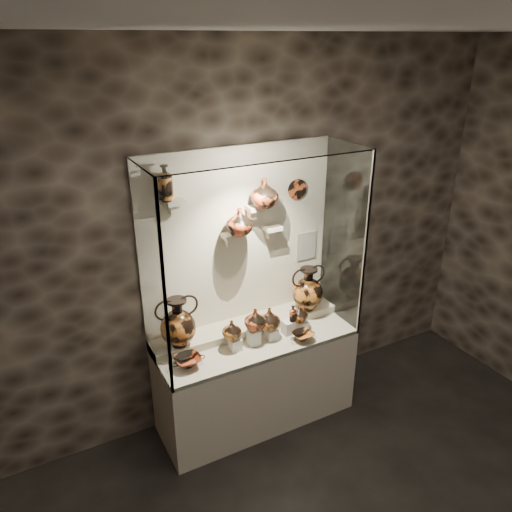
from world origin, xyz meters
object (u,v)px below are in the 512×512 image
Objects in this scene: jug_a at (232,330)px; ovoid_vase_a at (239,222)px; kylix_right at (303,336)px; jug_e at (299,313)px; amphora_right at (308,289)px; jug_b at (255,319)px; amphora_left at (178,322)px; lekythos_small at (293,313)px; ovoid_vase_b at (264,193)px; lekythos_tall at (165,181)px; kylix_left at (188,361)px; jug_c at (269,319)px.

jug_a is 0.87m from ovoid_vase_a.
jug_e is at bearing 53.97° from kylix_right.
amphora_right is 0.65m from jug_b.
amphora_left is 1.05m from jug_e.
lekythos_small is 0.74× the size of ovoid_vase_a.
amphora_right is 0.28m from jug_e.
ovoid_vase_b reaches higher than jug_b.
jug_e is (-0.19, -0.16, -0.11)m from amphora_right.
lekythos_tall reaches higher than kylix_right.
amphora_right is 0.47m from kylix_right.
kylix_left is (-0.96, -0.02, -0.15)m from lekythos_small.
jug_b is at bearing 142.32° from kylix_right.
jug_a is 1.12m from ovoid_vase_b.
jug_a is at bearing -16.94° from lekythos_tall.
kylix_right is (0.58, -0.16, -0.14)m from jug_a.
jug_e is 0.72× the size of kylix_right.
ovoid_vase_b is at bearing 50.32° from jug_b.
lekythos_tall is (-1.21, 0.10, 1.11)m from amphora_right.
jug_b is at bearing -161.39° from jug_e.
jug_b is (0.21, -0.01, 0.04)m from jug_a.
amphora_left is 1.76× the size of ovoid_vase_b.
kylix_right is at bearing 1.31° from kylix_left.
lekythos_tall is (-0.95, 0.43, 1.34)m from kylix_right.
jug_b is (-0.62, -0.17, -0.05)m from amphora_right.
amphora_left is 0.97m from lekythos_small.
ovoid_vase_b is (0.81, 0.27, 1.15)m from kylix_left.
ovoid_vase_a is at bearing 13.59° from lekythos_tall.
lekythos_small reaches higher than jug_a.
amphora_left is at bearing 94.69° from kylix_left.
kylix_left is 1.15m from ovoid_vase_a.
amphora_right is 2.16× the size of jug_b.
jug_c is at bearing 11.77° from kylix_left.
lekythos_small is (0.94, -0.19, -0.07)m from amphora_left.
amphora_left reaches higher than jug_e.
amphora_right reaches higher than kylix_right.
jug_a is 0.75× the size of kylix_right.
jug_a is 0.56× the size of lekythos_tall.
kylix_left is (-0.40, -0.05, -0.13)m from jug_a.
jug_b reaches higher than kylix_right.
jug_a is 0.87× the size of jug_b.
ovoid_vase_a is (-0.64, 0.06, 0.73)m from amphora_right.
lekythos_tall is (-1.01, 0.27, 1.22)m from jug_e.
jug_b is at bearing 4.91° from jug_a.
amphora_left is at bearing -167.57° from lekythos_small.
jug_c is 1.42m from lekythos_tall.
jug_e is at bearing -23.80° from ovoid_vase_b.
amphora_left is 0.76m from jug_c.
lekythos_tall is at bearing -176.85° from jug_e.
jug_c is 1.22× the size of jug_e.
kylix_right is (-0.26, -0.32, -0.23)m from amphora_right.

